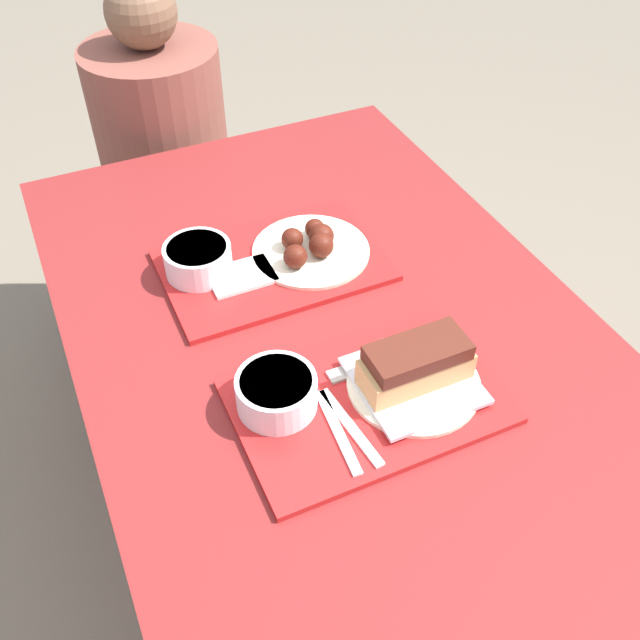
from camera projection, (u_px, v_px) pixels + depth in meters
name	position (u px, v px, depth m)	size (l,w,h in m)	color
ground_plane	(333.00, 546.00, 1.81)	(12.00, 12.00, 0.00)	#706656
picnic_table	(338.00, 370.00, 1.35)	(0.91, 1.47, 0.77)	maroon
picnic_bench_far	(202.00, 227.00, 2.19)	(0.87, 0.28, 0.42)	maroon
tray_near	(367.00, 401.00, 1.16)	(0.43, 0.28, 0.01)	red
tray_far	(273.00, 265.00, 1.41)	(0.43, 0.28, 0.01)	red
bowl_coleslaw_near	(277.00, 391.00, 1.12)	(0.13, 0.13, 0.06)	silver
brisket_sandwich_plate	(415.00, 371.00, 1.15)	(0.22, 0.22, 0.09)	beige
plastic_fork_near	(338.00, 431.00, 1.10)	(0.03, 0.17, 0.00)	white
plastic_knife_near	(351.00, 427.00, 1.11)	(0.03, 0.17, 0.00)	white
condiment_packet	(339.00, 375.00, 1.19)	(0.04, 0.03, 0.01)	#A59E93
bowl_coleslaw_far	(198.00, 258.00, 1.36)	(0.13, 0.13, 0.06)	silver
wings_plate_far	(311.00, 246.00, 1.41)	(0.24, 0.24, 0.06)	beige
napkin_far	(241.00, 276.00, 1.37)	(0.12, 0.09, 0.01)	white
person_seated_across	(161.00, 130.00, 1.93)	(0.35, 0.35, 0.68)	brown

